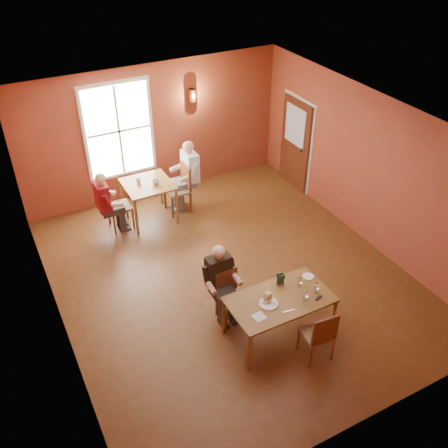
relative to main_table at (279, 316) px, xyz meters
name	(u,v)px	position (x,y,z in m)	size (l,w,h in m)	color
ground	(229,276)	(-0.02, 1.61, -0.38)	(6.00, 7.00, 0.01)	brown
wall_back	(154,132)	(-0.02, 5.11, 1.12)	(6.00, 0.04, 3.00)	brown
wall_front	(370,351)	(-0.02, -1.89, 1.12)	(6.00, 0.04, 3.00)	brown
wall_left	(48,260)	(-3.02, 1.61, 1.12)	(0.04, 7.00, 3.00)	brown
wall_right	(367,169)	(2.98, 1.61, 1.12)	(0.04, 7.00, 3.00)	brown
ceiling	(230,125)	(-0.02, 1.61, 2.62)	(6.00, 7.00, 0.04)	white
window	(119,131)	(-0.82, 5.06, 1.32)	(1.36, 0.10, 1.96)	white
door	(295,144)	(2.92, 3.91, 0.67)	(0.12, 1.04, 2.10)	maroon
wall_sconce	(192,95)	(0.88, 5.01, 1.82)	(0.16, 0.16, 0.28)	brown
main_table	(279,316)	(0.00, 0.00, 0.00)	(1.61, 0.91, 0.76)	brown
chair_diner_main	(231,298)	(-0.50, 0.65, 0.08)	(0.40, 0.40, 0.91)	brown
diner_main	(232,289)	(-0.50, 0.62, 0.28)	(0.53, 0.53, 1.32)	#32211B
chair_empty	(317,333)	(0.27, -0.63, 0.09)	(0.42, 0.42, 0.95)	#592A14
plate_food	(269,303)	(-0.22, -0.02, 0.40)	(0.29, 0.29, 0.04)	white
sandwich	(268,296)	(-0.18, 0.08, 0.44)	(0.09, 0.09, 0.11)	tan
goblet_a	(300,282)	(0.43, 0.10, 0.47)	(0.07, 0.07, 0.18)	white
goblet_b	(317,288)	(0.58, -0.14, 0.48)	(0.08, 0.08, 0.19)	white
goblet_c	(306,295)	(0.33, -0.20, 0.48)	(0.08, 0.08, 0.20)	white
menu_stand	(280,279)	(0.19, 0.29, 0.48)	(0.12, 0.06, 0.20)	#21452A
knife	(288,311)	(-0.04, -0.28, 0.38)	(0.21, 0.02, 0.00)	white
napkin	(259,317)	(-0.48, -0.18, 0.38)	(0.18, 0.18, 0.01)	white
side_plate	(308,277)	(0.68, 0.22, 0.39)	(0.19, 0.19, 0.01)	silver
sunglasses	(319,298)	(0.53, -0.27, 0.39)	(0.14, 0.04, 0.02)	black
second_table	(149,201)	(-0.62, 4.11, 0.05)	(0.98, 0.98, 0.86)	brown
chair_diner_white	(177,189)	(0.03, 4.11, 0.16)	(0.48, 0.48, 1.08)	#4C290F
diner_white	(178,181)	(0.06, 4.11, 0.37)	(0.60, 0.60, 1.50)	silver
chair_diner_maroon	(119,206)	(-1.27, 4.11, 0.12)	(0.44, 0.44, 1.01)	#472811
diner_maroon	(117,199)	(-1.30, 4.11, 0.29)	(0.54, 0.54, 1.34)	maroon
cup_a	(155,182)	(-0.48, 3.99, 0.54)	(0.14, 0.14, 0.11)	white
cup_b	(138,181)	(-0.78, 4.20, 0.53)	(0.11, 0.11, 0.10)	silver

